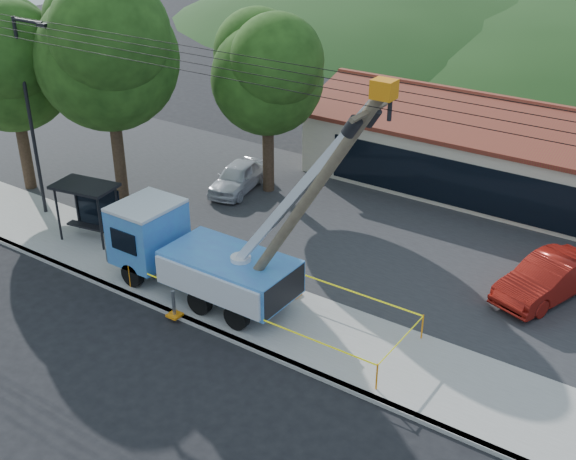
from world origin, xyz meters
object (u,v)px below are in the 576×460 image
Objects in this scene: leaning_pole at (306,202)px; car_silver at (238,192)px; utility_truck at (197,253)px; bus_shelter at (89,198)px; car_red at (544,299)px.

car_silver is (-9.52, 8.47, -5.14)m from leaning_pole.
utility_truck is at bearing 178.96° from leaning_pole.
bus_shelter is 0.59× the size of car_red.
utility_truck is 5.86m from leaning_pole.
leaning_pole is 3.25× the size of bus_shelter.
car_red is at bearing -16.77° from car_silver.
car_red is (17.56, 6.32, -1.99)m from bus_shelter.
utility_truck is 6.76m from bus_shelter.
bus_shelter reaches higher than car_silver.
car_silver is at bearing 119.36° from utility_truck.
bus_shelter reaches higher than car_red.
car_red is (6.06, 7.23, -5.14)m from leaning_pole.
leaning_pole is 13.74m from car_silver.
car_red is at bearing 9.62° from bus_shelter.
utility_truck is at bearing -72.82° from car_silver.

